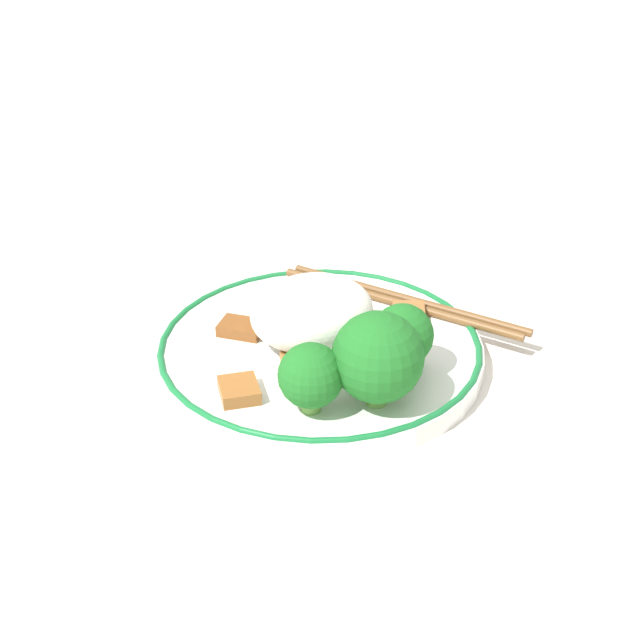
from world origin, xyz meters
The scene contains 12 objects.
ground_plane centered at (0.00, 0.00, 0.00)m, with size 3.00×3.00×0.00m, color silver.
plate centered at (0.00, 0.00, 0.01)m, with size 0.24×0.24×0.02m.
rice_mound centered at (-0.01, 0.00, 0.04)m, with size 0.08×0.09×0.05m.
broccoli_back_left centered at (0.06, -0.06, 0.04)m, with size 0.04×0.04×0.05m.
broccoli_back_center centered at (0.08, -0.02, 0.05)m, with size 0.06×0.06×0.07m.
broccoli_back_right centered at (0.06, 0.02, 0.04)m, with size 0.04×0.04×0.05m.
meat_near_front centered at (0.02, 0.07, 0.02)m, with size 0.04×0.04×0.01m.
meat_near_left centered at (0.01, -0.08, 0.02)m, with size 0.04×0.04×0.01m.
meat_near_right centered at (-0.05, -0.03, 0.02)m, with size 0.04×0.04×0.01m.
meat_near_back centered at (-0.06, 0.04, 0.02)m, with size 0.03×0.03×0.01m.
meat_on_rice_edge centered at (0.01, -0.03, 0.02)m, with size 0.04×0.03×0.01m.
chopsticks centered at (0.00, 0.09, 0.02)m, with size 0.20×0.07×0.01m.
Camera 1 is at (0.41, -0.37, 0.35)m, focal length 50.00 mm.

